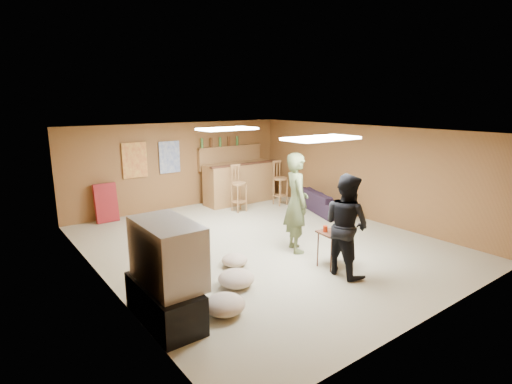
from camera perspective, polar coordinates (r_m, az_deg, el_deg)
ground at (r=7.93m, az=0.87°, el=-7.32°), size 7.00×7.00×0.00m
ceiling at (r=7.46m, az=0.93°, el=8.74°), size 6.00×7.00×0.02m
wall_back at (r=10.56m, az=-10.80°, el=3.73°), size 6.00×0.02×2.20m
wall_front at (r=5.40m, az=24.38°, el=-6.00°), size 6.00×0.02×2.20m
wall_left at (r=6.31m, az=-21.25°, el=-3.08°), size 0.02×7.00×2.20m
wall_right at (r=9.72m, az=15.06°, el=2.73°), size 0.02×7.00×2.20m
tv_stand at (r=5.37m, az=-12.94°, el=-15.10°), size 0.55×1.30×0.50m
dvd_box at (r=5.50m, az=-10.71°, el=-15.48°), size 0.35×0.50×0.08m
tv_body at (r=5.13m, az=-12.58°, el=-8.48°), size 0.60×1.10×0.80m
tv_screen at (r=5.25m, az=-9.48°, el=-7.82°), size 0.02×0.95×0.65m
bar_counter at (r=10.94m, az=-2.33°, el=1.33°), size 2.00×0.60×1.10m
bar_lip at (r=10.64m, az=-1.59°, el=4.02°), size 2.10×0.12×0.05m
bar_shelf at (r=11.16m, az=-3.69°, el=6.48°), size 2.00×0.18×0.05m
bar_backing at (r=11.21m, az=-3.73°, el=4.97°), size 2.00×0.14×0.60m
poster_left at (r=10.03m, az=-16.93°, el=4.37°), size 0.60×0.03×0.85m
poster_right at (r=10.37m, az=-12.25°, el=4.89°), size 0.55×0.03×0.80m
folding_chair_stack at (r=9.81m, az=-20.65°, el=-1.46°), size 0.50×0.26×0.91m
ceiling_panel_front at (r=6.35m, az=9.31°, el=7.57°), size 1.20×0.60×0.04m
ceiling_panel_back at (r=8.44m, az=-4.12°, el=8.99°), size 1.20×0.60×0.04m
person_olive at (r=7.34m, az=5.79°, el=-1.53°), size 0.67×0.79×1.84m
person_black at (r=6.49m, az=12.74°, el=-4.60°), size 0.64×0.82×1.65m
sofa at (r=10.24m, az=9.78°, el=-1.32°), size 1.23×1.90×0.52m
tray_table at (r=6.89m, az=10.90°, el=-7.99°), size 0.53×0.44×0.62m
cup_red_near at (r=6.73m, az=9.87°, el=-5.19°), size 0.09×0.09×0.10m
cup_red_far at (r=6.77m, az=11.98°, el=-5.12°), size 0.09×0.09×0.12m
cup_blue at (r=6.93m, az=11.45°, el=-4.71°), size 0.09×0.09×0.11m
bar_stool_left at (r=10.03m, az=-2.45°, el=0.48°), size 0.39×0.39×1.17m
bar_stool_right at (r=10.69m, az=3.49°, el=1.15°), size 0.43×0.43×1.14m
cushion_near_tv at (r=6.17m, az=-2.85°, el=-12.23°), size 0.70×0.70×0.25m
cushion_mid at (r=6.88m, az=-3.09°, el=-9.69°), size 0.52×0.52×0.20m
cushion_far at (r=5.47m, az=-4.49°, el=-15.74°), size 0.56×0.56×0.25m
bottle_row at (r=10.94m, az=-5.15°, el=7.15°), size 1.20×0.08×0.26m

